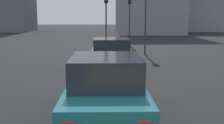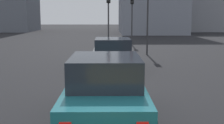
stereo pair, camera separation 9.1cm
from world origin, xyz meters
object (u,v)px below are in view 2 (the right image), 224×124
Objects in this scene: traffic_light_near_right at (148,5)px; traffic_light_far_left at (132,8)px; car_grey_lead at (113,54)px; traffic_light_near_left at (108,8)px; car_teal_second at (105,91)px.

traffic_light_near_right is 1.01× the size of traffic_light_far_left.
traffic_light_near_left is (8.41, 0.20, 2.40)m from car_grey_lead.
car_grey_lead is 1.01× the size of traffic_light_near_left.
traffic_light_far_left reaches higher than traffic_light_near_left.
car_grey_lead is at bearing -21.27° from traffic_light_near_right.
car_teal_second reaches higher than car_grey_lead.
car_teal_second is 12.64m from traffic_light_near_right.
traffic_light_near_right is at bearing -25.54° from car_grey_lead.
car_teal_second is at bearing -8.04° from traffic_light_near_right.
traffic_light_near_left reaches higher than car_grey_lead.
car_teal_second is 0.98× the size of traffic_light_near_right.
car_teal_second is at bearing 177.45° from car_grey_lead.
car_grey_lead is at bearing -2.07° from car_teal_second.
car_teal_second is at bearing -4.73° from traffic_light_far_left.
car_grey_lead is 5.93m from traffic_light_near_right.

